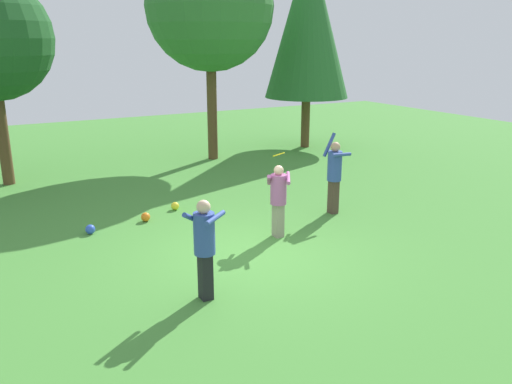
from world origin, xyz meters
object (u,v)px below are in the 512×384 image
(frisbee, at_px, (279,154))
(ball_orange, at_px, (146,217))
(tree_right, at_px, (210,7))
(person_catcher, at_px, (278,195))
(person_thrower, at_px, (334,171))
(ball_blue, at_px, (90,229))
(person_bystander, at_px, (204,241))
(tree_far_right, at_px, (308,21))
(ball_yellow, at_px, (175,206))

(frisbee, height_order, ball_orange, frisbee)
(tree_right, bearing_deg, person_catcher, -104.33)
(person_thrower, height_order, person_catcher, person_thrower)
(ball_orange, xyz_separation_m, tree_right, (4.15, 5.37, 5.01))
(ball_blue, xyz_separation_m, ball_orange, (1.30, 0.21, 0.00))
(person_bystander, height_order, ball_orange, person_bystander)
(ball_orange, height_order, tree_right, tree_right)
(frisbee, height_order, ball_blue, frisbee)
(tree_far_right, bearing_deg, ball_yellow, -145.16)
(frisbee, height_order, tree_far_right, tree_far_right)
(person_catcher, relative_size, ball_orange, 7.35)
(ball_orange, bearing_deg, tree_far_right, 34.14)
(frisbee, relative_size, tree_far_right, 0.05)
(person_thrower, relative_size, tree_right, 0.27)
(frisbee, height_order, ball_yellow, frisbee)
(person_catcher, bearing_deg, tree_far_right, -6.55)
(person_catcher, relative_size, tree_right, 0.22)
(person_bystander, relative_size, tree_far_right, 0.22)
(frisbee, xyz_separation_m, ball_yellow, (-1.54, 2.38, -1.59))
(ball_blue, relative_size, ball_orange, 0.98)
(frisbee, bearing_deg, person_bystander, -140.67)
(person_thrower, relative_size, person_bystander, 1.16)
(person_catcher, xyz_separation_m, tree_far_right, (6.03, 7.89, 3.83))
(frisbee, distance_m, ball_blue, 4.40)
(person_catcher, distance_m, tree_far_right, 10.64)
(tree_right, bearing_deg, person_thrower, -89.76)
(person_bystander, distance_m, tree_far_right, 13.44)
(ball_blue, bearing_deg, tree_right, 45.65)
(frisbee, bearing_deg, tree_far_right, 52.24)
(person_bystander, bearing_deg, tree_right, 25.64)
(ball_orange, height_order, tree_far_right, tree_far_right)
(frisbee, xyz_separation_m, tree_right, (1.72, 7.26, 3.42))
(ball_orange, distance_m, tree_far_right, 10.97)
(person_catcher, height_order, ball_blue, person_catcher)
(tree_right, bearing_deg, person_bystander, -115.03)
(ball_blue, bearing_deg, person_thrower, -14.29)
(person_bystander, height_order, tree_far_right, tree_far_right)
(frisbee, xyz_separation_m, ball_blue, (-3.73, 1.69, -1.59))
(person_catcher, bearing_deg, ball_blue, 89.84)
(tree_far_right, bearing_deg, ball_blue, -148.72)
(ball_yellow, bearing_deg, tree_far_right, 34.84)
(person_thrower, distance_m, ball_blue, 5.73)
(person_bystander, relative_size, ball_yellow, 8.40)
(person_thrower, xyz_separation_m, ball_orange, (-4.18, 1.60, -0.94))
(ball_orange, bearing_deg, tree_right, 52.27)
(ball_yellow, height_order, ball_blue, ball_blue)
(person_thrower, relative_size, person_catcher, 1.24)
(frisbee, distance_m, tree_far_right, 9.94)
(ball_blue, distance_m, tree_right, 9.27)
(frisbee, distance_m, ball_yellow, 3.25)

